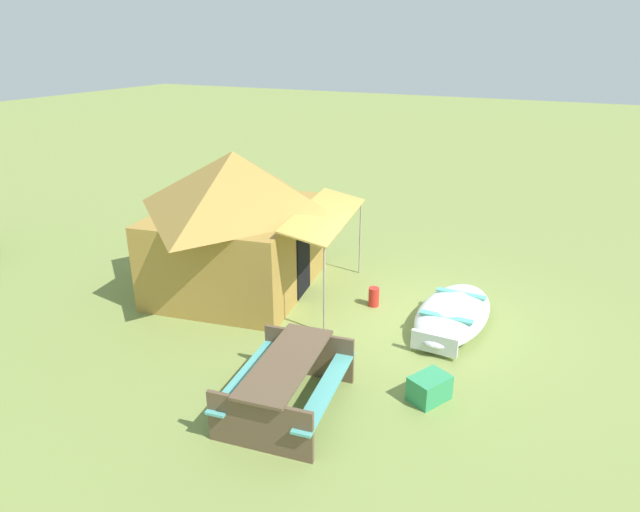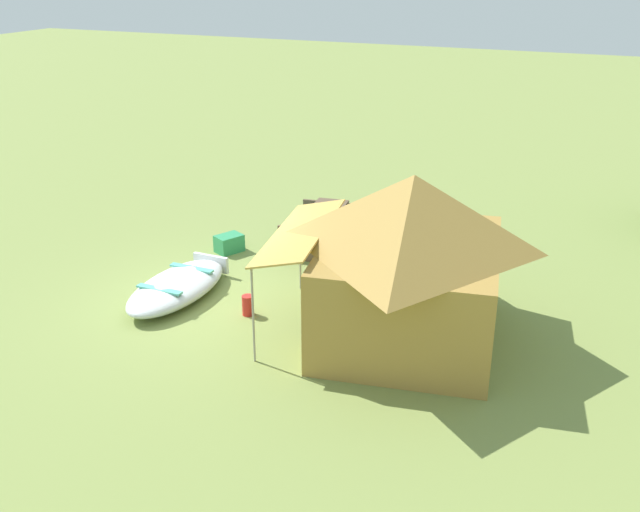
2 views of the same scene
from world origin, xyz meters
The scene contains 6 objects.
ground_plane centered at (0.00, 0.00, 0.00)m, with size 80.00×80.00×0.00m, color olive.
beached_rowboat centered at (0.07, -0.70, 0.23)m, with size 2.62×1.24×0.43m.
canvas_cabin_tent centered at (-0.19, 3.66, 1.46)m, with size 4.01×4.27×2.81m.
picnic_table centered at (-3.36, 0.79, 0.49)m, with size 2.15×1.65×0.78m.
cooler_box centered at (-2.28, -0.93, 0.19)m, with size 0.56×0.40×0.37m, color #2F935A.
fuel_can centered at (0.18, 0.85, 0.19)m, with size 0.21×0.21×0.37m, color red.
Camera 2 is at (10.28, 6.56, 5.97)m, focal length 40.77 mm.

